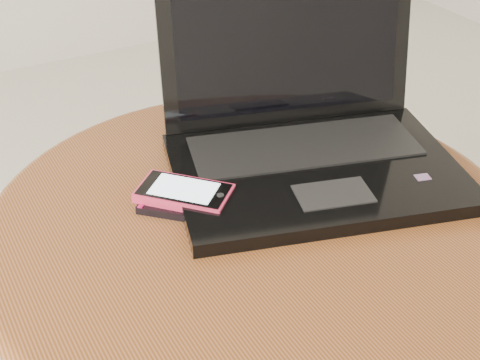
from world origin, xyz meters
TOP-DOWN VIEW (x-y plane):
  - table at (0.05, 0.11)m, footprint 0.69×0.69m
  - laptop at (0.17, 0.18)m, footprint 0.45×0.40m
  - phone_black at (-0.02, 0.16)m, footprint 0.13×0.13m
  - phone_pink at (-0.02, 0.17)m, footprint 0.13×0.13m

SIDE VIEW (x-z plane):
  - table at x=0.05m, z-range 0.16..0.71m
  - phone_black at x=-0.02m, z-range 0.55..0.56m
  - phone_pink at x=-0.02m, z-range 0.56..0.58m
  - laptop at x=0.17m, z-range 0.47..0.72m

